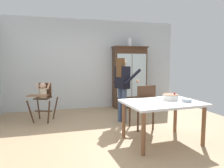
% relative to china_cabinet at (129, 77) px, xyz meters
% --- Properties ---
extents(ground_plane, '(6.24, 6.24, 0.00)m').
position_rel_china_cabinet_xyz_m(ground_plane, '(-1.10, -2.37, -0.96)').
color(ground_plane, tan).
extents(wall_back, '(5.32, 0.06, 2.70)m').
position_rel_china_cabinet_xyz_m(wall_back, '(-1.10, 0.26, 0.39)').
color(wall_back, silver).
rests_on(wall_back, ground_plane).
extents(china_cabinet, '(1.07, 0.48, 1.90)m').
position_rel_china_cabinet_xyz_m(china_cabinet, '(0.00, 0.00, 0.00)').
color(china_cabinet, '#422819').
rests_on(china_cabinet, ground_plane).
extents(ceramic_vase, '(0.13, 0.13, 0.27)m').
position_rel_china_cabinet_xyz_m(ceramic_vase, '(0.00, 0.00, 1.06)').
color(ceramic_vase, white).
rests_on(ceramic_vase, china_cabinet).
extents(high_chair_with_toddler, '(0.74, 0.81, 0.95)m').
position_rel_china_cabinet_xyz_m(high_chair_with_toddler, '(-2.56, -0.90, -0.30)').
color(high_chair_with_toddler, '#422819').
rests_on(high_chair_with_toddler, ground_plane).
extents(adult_person, '(0.61, 0.60, 1.53)m').
position_rel_china_cabinet_xyz_m(adult_person, '(-0.74, -1.51, 0.01)').
color(adult_person, '#3D4C6B').
rests_on(adult_person, ground_plane).
extents(dining_table, '(1.40, 1.05, 0.74)m').
position_rel_china_cabinet_xyz_m(dining_table, '(-0.43, -2.84, -0.31)').
color(dining_table, silver).
rests_on(dining_table, ground_plane).
extents(birthday_cake, '(0.28, 0.28, 0.19)m').
position_rel_china_cabinet_xyz_m(birthday_cake, '(-0.21, -2.74, -0.16)').
color(birthday_cake, white).
rests_on(birthday_cake, dining_table).
extents(serving_bowl, '(0.18, 0.18, 0.05)m').
position_rel_china_cabinet_xyz_m(serving_bowl, '(-0.02, -2.96, -0.19)').
color(serving_bowl, '#B2BCC6').
rests_on(serving_bowl, dining_table).
extents(dining_chair_far_side, '(0.49, 0.49, 0.96)m').
position_rel_china_cabinet_xyz_m(dining_chair_far_side, '(-0.47, -2.13, -0.40)').
color(dining_chair_far_side, '#422819').
rests_on(dining_chair_far_side, ground_plane).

